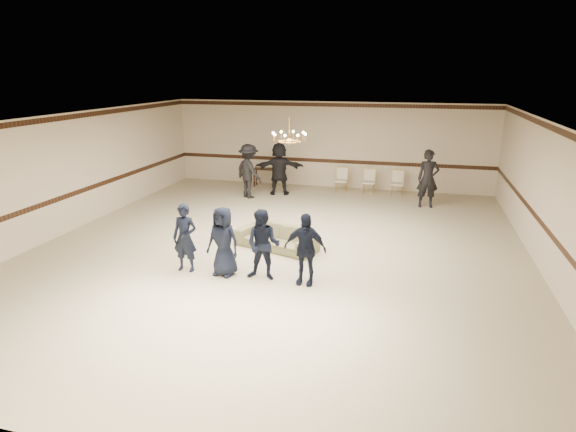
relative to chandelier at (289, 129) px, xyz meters
name	(u,v)px	position (x,y,z in m)	size (l,w,h in m)	color
room	(279,186)	(0.00, -1.00, -1.28)	(12.01, 14.01, 3.21)	#BFB693
chair_rail	(329,161)	(0.00, 5.99, -1.88)	(12.00, 0.02, 0.14)	#361B10
crown_molding	(330,105)	(0.00, 5.99, 0.21)	(12.00, 0.02, 0.14)	#361B10
chandelier	(289,129)	(0.00, 0.00, 0.00)	(0.94, 0.94, 0.89)	gold
boy_a	(185,238)	(-1.63, -2.85, -2.11)	(0.56, 0.37, 1.53)	black
boy_b	(223,241)	(-0.73, -2.85, -2.11)	(0.75, 0.49, 1.53)	black
boy_c	(263,245)	(0.17, -2.85, -2.11)	(0.74, 0.58, 1.53)	black
boy_d	(305,249)	(1.07, -2.85, -2.11)	(0.90, 0.37, 1.53)	black
settee	(277,237)	(-0.06, -0.99, -2.57)	(2.07, 0.81, 0.60)	olive
adult_left	(249,171)	(-2.39, 3.64, -1.93)	(1.21, 0.70, 1.88)	black
adult_mid	(279,169)	(-1.49, 4.34, -1.93)	(1.74, 0.56, 1.88)	black
adult_right	(428,179)	(3.61, 3.94, -1.93)	(0.69, 0.45, 1.88)	black
banquet_chair_left	(341,180)	(0.62, 5.20, -2.43)	(0.43, 0.43, 0.89)	beige
banquet_chair_mid	(369,182)	(1.62, 5.20, -2.43)	(0.43, 0.43, 0.89)	beige
banquet_chair_right	(397,184)	(2.62, 5.20, -2.43)	(0.43, 0.43, 0.89)	beige
console_table	(265,177)	(-2.38, 5.40, -2.52)	(0.84, 0.36, 0.71)	black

